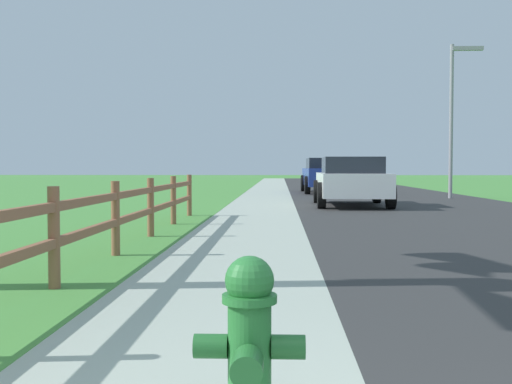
{
  "coord_description": "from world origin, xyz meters",
  "views": [
    {
      "loc": [
        -0.45,
        -1.18,
        1.14
      ],
      "look_at": [
        -0.8,
        8.08,
        0.76
      ],
      "focal_mm": 43.3,
      "sensor_mm": 36.0,
      "label": 1
    }
  ],
  "objects": [
    {
      "name": "rail_fence",
      "position": [
        -2.55,
        6.61,
        0.56
      ],
      "size": [
        0.11,
        13.03,
        0.96
      ],
      "color": "brown",
      "rests_on": "ground"
    },
    {
      "name": "parked_car_blue",
      "position": [
        1.57,
        26.16,
        0.8
      ],
      "size": [
        2.06,
        4.89,
        1.53
      ],
      "color": "navy",
      "rests_on": "ground"
    },
    {
      "name": "grass_verge",
      "position": [
        -4.5,
        27.0,
        0.01
      ],
      "size": [
        5.0,
        66.0,
        0.0
      ],
      "primitive_type": "cube",
      "color": "#4A903D",
      "rests_on": "ground"
    },
    {
      "name": "fire_hydrant",
      "position": [
        -0.58,
        1.52,
        0.38
      ],
      "size": [
        0.5,
        0.41,
        0.75
      ],
      "color": "#287233",
      "rests_on": "ground"
    },
    {
      "name": "parked_suv_white",
      "position": [
        1.66,
        17.01,
        0.74
      ],
      "size": [
        2.15,
        4.48,
        1.43
      ],
      "color": "white",
      "rests_on": "ground"
    },
    {
      "name": "road_asphalt",
      "position": [
        3.5,
        27.0,
        0.0
      ],
      "size": [
        7.0,
        66.0,
        0.01
      ],
      "primitive_type": "cube",
      "color": "#323232",
      "rests_on": "ground"
    },
    {
      "name": "curb_concrete",
      "position": [
        -3.0,
        27.0,
        0.0
      ],
      "size": [
        6.0,
        66.0,
        0.01
      ],
      "primitive_type": "cube",
      "color": "#AAB4A5",
      "rests_on": "ground"
    },
    {
      "name": "ground_plane",
      "position": [
        0.0,
        25.0,
        0.0
      ],
      "size": [
        120.0,
        120.0,
        0.0
      ],
      "primitive_type": "plane",
      "color": "#4A903D"
    },
    {
      "name": "street_lamp",
      "position": [
        5.87,
        21.43,
        3.35
      ],
      "size": [
        1.17,
        0.2,
        5.55
      ],
      "color": "gray",
      "rests_on": "ground"
    }
  ]
}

